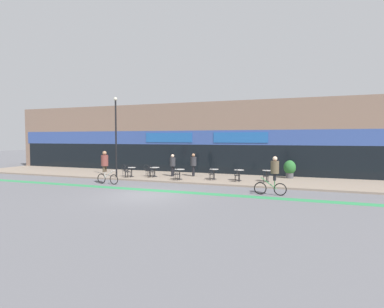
{
  "coord_description": "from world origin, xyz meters",
  "views": [
    {
      "loc": [
        7.76,
        -14.09,
        3.07
      ],
      "look_at": [
        0.27,
        6.55,
        1.9
      ],
      "focal_mm": 28.0,
      "sensor_mm": 36.0,
      "label": 1
    }
  ],
  "objects": [
    {
      "name": "cafe_chair_2_near",
      "position": [
        -0.33,
        4.99,
        0.64
      ],
      "size": [
        0.42,
        0.58,
        0.9
      ],
      "rotation": [
        0.0,
        0.0,
        1.53
      ],
      "color": "black",
      "rests_on": "sidewalk_slab"
    },
    {
      "name": "cafe_chair_0_side",
      "position": [
        -4.97,
        5.75,
        0.64
      ],
      "size": [
        0.6,
        0.45,
        0.9
      ],
      "rotation": [
        0.0,
        0.0,
        -0.15
      ],
      "color": "black",
      "rests_on": "sidewalk_slab"
    },
    {
      "name": "cafe_chair_1_side",
      "position": [
        -3.33,
        6.38,
        0.64
      ],
      "size": [
        0.6,
        0.45,
        0.9
      ],
      "rotation": [
        0.0,
        0.0,
        0.13
      ],
      "color": "black",
      "rests_on": "sidewalk_slab"
    },
    {
      "name": "cyclist_1",
      "position": [
        6.44,
        2.39,
        1.22
      ],
      "size": [
        1.72,
        0.48,
        2.1
      ],
      "rotation": [
        0.0,
        0.0,
        3.17
      ],
      "color": "black",
      "rests_on": "ground"
    },
    {
      "name": "cafe_chair_5_near",
      "position": [
        5.66,
        6.04,
        0.64
      ],
      "size": [
        0.45,
        0.6,
        0.9
      ],
      "rotation": [
        0.0,
        0.0,
        1.71
      ],
      "color": "black",
      "rests_on": "sidewalk_slab"
    },
    {
      "name": "storefront_facade",
      "position": [
        0.0,
        11.97,
        3.05
      ],
      "size": [
        40.0,
        4.06,
        6.12
      ],
      "color": "#7F6656",
      "rests_on": "ground"
    },
    {
      "name": "ground_plane",
      "position": [
        0.0,
        0.0,
        0.0
      ],
      "size": [
        120.0,
        120.0,
        0.0
      ],
      "primitive_type": "plane",
      "color": "#5B5B60"
    },
    {
      "name": "bistro_table_2",
      "position": [
        -0.32,
        5.61,
        0.65
      ],
      "size": [
        0.73,
        0.73,
        0.73
      ],
      "color": "black",
      "rests_on": "sidewalk_slab"
    },
    {
      "name": "pedestrian_far_end",
      "position": [
        -0.01,
        7.66,
        1.17
      ],
      "size": [
        0.49,
        0.49,
        1.76
      ],
      "rotation": [
        0.0,
        0.0,
        3.24
      ],
      "color": "black",
      "rests_on": "sidewalk_slab"
    },
    {
      "name": "bistro_table_5",
      "position": [
        5.65,
        6.67,
        0.65
      ],
      "size": [
        0.6,
        0.6,
        0.76
      ],
      "color": "black",
      "rests_on": "sidewalk_slab"
    },
    {
      "name": "cyclist_0",
      "position": [
        -4.52,
        2.7,
        1.32
      ],
      "size": [
        1.72,
        0.54,
        2.21
      ],
      "rotation": [
        0.0,
        0.0,
        -0.07
      ],
      "color": "black",
      "rests_on": "ground"
    },
    {
      "name": "cafe_chair_3_near",
      "position": [
        1.96,
        5.91,
        0.64
      ],
      "size": [
        0.43,
        0.59,
        0.9
      ],
      "rotation": [
        0.0,
        0.0,
        1.48
      ],
      "color": "black",
      "rests_on": "sidewalk_slab"
    },
    {
      "name": "cafe_chair_1_near",
      "position": [
        -2.7,
        5.76,
        0.64
      ],
      "size": [
        0.45,
        0.6,
        0.9
      ],
      "rotation": [
        0.0,
        0.0,
        1.71
      ],
      "color": "black",
      "rests_on": "sidewalk_slab"
    },
    {
      "name": "bistro_table_1",
      "position": [
        -2.71,
        6.39,
        0.63
      ],
      "size": [
        0.73,
        0.73,
        0.71
      ],
      "color": "black",
      "rests_on": "sidewalk_slab"
    },
    {
      "name": "bistro_table_0",
      "position": [
        -4.35,
        5.74,
        0.63
      ],
      "size": [
        0.61,
        0.61,
        0.72
      ],
      "color": "black",
      "rests_on": "sidewalk_slab"
    },
    {
      "name": "planter_pot",
      "position": [
        7.05,
        8.99,
        0.84
      ],
      "size": [
        0.87,
        0.87,
        1.32
      ],
      "color": "#4C4C51",
      "rests_on": "sidewalk_slab"
    },
    {
      "name": "cafe_chair_4_near",
      "position": [
        3.79,
        5.79,
        0.64
      ],
      "size": [
        0.42,
        0.58,
        0.9
      ],
      "rotation": [
        0.0,
        0.0,
        1.62
      ],
      "color": "black",
      "rests_on": "sidewalk_slab"
    },
    {
      "name": "sidewalk_slab",
      "position": [
        0.0,
        7.25,
        0.06
      ],
      "size": [
        40.0,
        5.5,
        0.12
      ],
      "primitive_type": "cube",
      "color": "gray",
      "rests_on": "ground"
    },
    {
      "name": "bistro_table_3",
      "position": [
        1.96,
        6.54,
        0.64
      ],
      "size": [
        0.65,
        0.65,
        0.73
      ],
      "color": "black",
      "rests_on": "sidewalk_slab"
    },
    {
      "name": "pedestrian_near_end",
      "position": [
        -1.52,
        7.09,
        1.13
      ],
      "size": [
        0.47,
        0.47,
        1.7
      ],
      "rotation": [
        0.0,
        0.0,
        3.07
      ],
      "color": "black",
      "rests_on": "sidewalk_slab"
    },
    {
      "name": "bistro_table_4",
      "position": [
        3.79,
        6.42,
        0.66
      ],
      "size": [
        0.68,
        0.68,
        0.76
      ],
      "color": "black",
      "rests_on": "sidewalk_slab"
    },
    {
      "name": "cafe_chair_0_near",
      "position": [
        -4.36,
        5.11,
        0.64
      ],
      "size": [
        0.44,
        0.59,
        0.9
      ],
      "rotation": [
        0.0,
        0.0,
        1.47
      ],
      "color": "black",
      "rests_on": "sidewalk_slab"
    },
    {
      "name": "bike_lane_stripe",
      "position": [
        0.0,
        1.54,
        0.0
      ],
      "size": [
        36.0,
        0.7,
        0.01
      ],
      "primitive_type": "cube",
      "color": "#2D844C",
      "rests_on": "ground"
    },
    {
      "name": "lamp_post",
      "position": [
        -5.23,
        5.03,
        3.53
      ],
      "size": [
        0.26,
        0.26,
        5.99
      ],
      "color": "black",
      "rests_on": "sidewalk_slab"
    }
  ]
}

